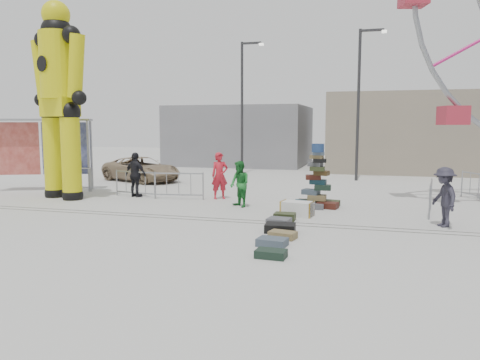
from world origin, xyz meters
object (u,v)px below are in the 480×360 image
(lamp_post_right, at_px, (360,97))
(barricade_dummy_a, at_px, (72,179))
(pedestrian_green, at_px, (240,184))
(barricade_wheel_front, at_px, (430,198))
(parked_suv, at_px, (141,169))
(barricade_dummy_b, at_px, (136,184))
(pedestrian_grey, at_px, (444,197))
(crash_test_dummy, at_px, (59,93))
(pedestrian_red, at_px, (220,176))
(suitcase_tower, at_px, (317,189))
(barricade_wheel_back, at_px, (479,187))
(steamer_trunk, at_px, (297,209))
(barricade_dummy_c, at_px, (179,186))
(banner_scaffold, at_px, (40,137))
(lamp_post_left, at_px, (243,101))
(pedestrian_black, at_px, (136,175))

(lamp_post_right, distance_m, barricade_dummy_a, 15.15)
(pedestrian_green, bearing_deg, barricade_wheel_front, 45.00)
(parked_suv, bearing_deg, barricade_dummy_a, -173.10)
(barricade_dummy_b, xyz_separation_m, pedestrian_grey, (11.50, -2.73, 0.33))
(crash_test_dummy, height_order, pedestrian_red, crash_test_dummy)
(suitcase_tower, xyz_separation_m, barricade_wheel_back, (6.02, 3.29, -0.10))
(lamp_post_right, bearing_deg, barricade_wheel_front, -74.38)
(lamp_post_right, distance_m, pedestrian_grey, 12.23)
(steamer_trunk, bearing_deg, barricade_dummy_c, 164.85)
(suitcase_tower, height_order, banner_scaffold, banner_scaffold)
(lamp_post_left, bearing_deg, parked_suv, -127.44)
(lamp_post_right, height_order, barricade_dummy_b, lamp_post_right)
(barricade_wheel_front, bearing_deg, barricade_dummy_a, 91.25)
(barricade_wheel_back, relative_size, pedestrian_red, 1.06)
(barricade_dummy_c, height_order, pedestrian_black, pedestrian_black)
(banner_scaffold, xyz_separation_m, barricade_wheel_back, (18.56, 2.43, -1.90))
(barricade_wheel_front, height_order, pedestrian_black, pedestrian_black)
(barricade_dummy_c, xyz_separation_m, pedestrian_red, (1.56, 0.55, 0.40))
(crash_test_dummy, height_order, barricade_wheel_back, crash_test_dummy)
(banner_scaffold, xyz_separation_m, barricade_dummy_a, (1.31, 0.38, -1.90))
(banner_scaffold, xyz_separation_m, pedestrian_red, (8.52, -0.02, -1.51))
(suitcase_tower, distance_m, crash_test_dummy, 10.87)
(suitcase_tower, xyz_separation_m, barricade_dummy_a, (-11.23, 1.23, -0.10))
(barricade_wheel_back, bearing_deg, crash_test_dummy, -103.98)
(pedestrian_green, bearing_deg, parked_suv, -178.93)
(lamp_post_right, relative_size, steamer_trunk, 7.79)
(pedestrian_green, relative_size, pedestrian_black, 0.91)
(barricade_dummy_b, height_order, pedestrian_red, pedestrian_red)
(steamer_trunk, bearing_deg, barricade_dummy_b, 170.41)
(barricade_dummy_b, xyz_separation_m, parked_suv, (-2.44, 5.17, 0.10))
(barricade_dummy_c, distance_m, pedestrian_grey, 9.91)
(pedestrian_red, height_order, pedestrian_green, pedestrian_red)
(barricade_wheel_front, xyz_separation_m, pedestrian_red, (-7.83, 1.27, 0.40))
(crash_test_dummy, distance_m, banner_scaffold, 3.35)
(steamer_trunk, height_order, parked_suv, parked_suv)
(barricade_dummy_a, bearing_deg, pedestrian_red, -1.91)
(suitcase_tower, relative_size, barricade_dummy_b, 1.16)
(barricade_dummy_c, bearing_deg, barricade_dummy_a, 161.87)
(barricade_wheel_back, xyz_separation_m, pedestrian_red, (-10.04, -2.45, 0.40))
(barricade_dummy_b, height_order, parked_suv, parked_suv)
(lamp_post_left, height_order, pedestrian_red, lamp_post_left)
(pedestrian_red, relative_size, pedestrian_green, 1.12)
(lamp_post_left, distance_m, banner_scaffold, 12.31)
(suitcase_tower, bearing_deg, barricade_dummy_a, 177.96)
(barricade_wheel_front, xyz_separation_m, parked_suv, (-13.79, 5.94, 0.10))
(pedestrian_red, bearing_deg, pedestrian_black, 154.47)
(barricade_wheel_back, bearing_deg, barricade_dummy_b, -105.70)
(pedestrian_grey, distance_m, parked_suv, 16.02)
(barricade_wheel_back, bearing_deg, barricade_dummy_a, -111.18)
(banner_scaffold, distance_m, pedestrian_red, 8.65)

